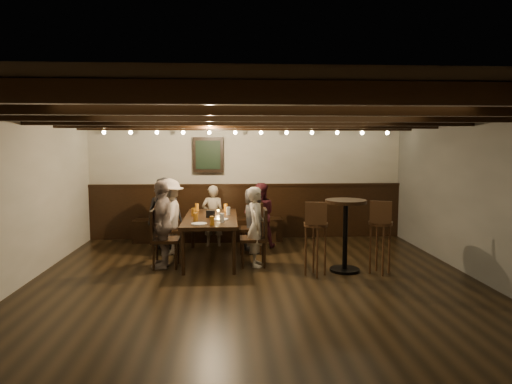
{
  "coord_description": "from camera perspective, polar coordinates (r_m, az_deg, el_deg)",
  "views": [
    {
      "loc": [
        -0.36,
        -6.02,
        1.97
      ],
      "look_at": [
        0.06,
        1.3,
        1.2
      ],
      "focal_mm": 32.0,
      "sensor_mm": 36.0,
      "label": 1
    }
  ],
  "objects": [
    {
      "name": "person_bench_centre",
      "position": [
        8.84,
        -5.41,
        -2.97
      ],
      "size": [
        0.43,
        0.28,
        1.18
      ],
      "primitive_type": "imported",
      "rotation": [
        0.0,
        0.0,
        3.14
      ],
      "color": "gray",
      "rests_on": "floor"
    },
    {
      "name": "plate_far",
      "position": [
        7.48,
        -4.4,
        -3.42
      ],
      "size": [
        0.24,
        0.24,
        0.01
      ],
      "primitive_type": "cylinder",
      "color": "white",
      "rests_on": "dining_table"
    },
    {
      "name": "high_top_table",
      "position": [
        7.16,
        11.12,
        -4.02
      ],
      "size": [
        0.63,
        0.63,
        1.12
      ],
      "color": "black",
      "rests_on": "floor"
    },
    {
      "name": "chair_right_near",
      "position": [
        8.31,
        -0.54,
        -5.67
      ],
      "size": [
        0.43,
        0.43,
        0.93
      ],
      "rotation": [
        0.0,
        0.0,
        1.57
      ],
      "color": "black",
      "rests_on": "floor"
    },
    {
      "name": "candle",
      "position": [
        8.07,
        -4.75,
        -2.61
      ],
      "size": [
        0.05,
        0.05,
        0.05
      ],
      "primitive_type": "cylinder",
      "color": "beige",
      "rests_on": "dining_table"
    },
    {
      "name": "pint_e",
      "position": [
        7.34,
        -7.55,
        -3.14
      ],
      "size": [
        0.07,
        0.07,
        0.14
      ],
      "primitive_type": "cylinder",
      "color": "#BF7219",
      "rests_on": "dining_table"
    },
    {
      "name": "person_right_far",
      "position": [
        7.36,
        0.04,
        -4.34
      ],
      "size": [
        0.31,
        0.47,
        1.29
      ],
      "primitive_type": "imported",
      "rotation": [
        0.0,
        0.0,
        1.57
      ],
      "color": "#BAAF9D",
      "rests_on": "floor"
    },
    {
      "name": "person_left_far",
      "position": [
        7.42,
        -11.63,
        -3.95
      ],
      "size": [
        0.34,
        0.82,
        1.4
      ],
      "primitive_type": "imported",
      "rotation": [
        0.0,
        0.0,
        -1.57
      ],
      "color": "gray",
      "rests_on": "floor"
    },
    {
      "name": "pint_g",
      "position": [
        6.98,
        -5.54,
        -3.59
      ],
      "size": [
        0.07,
        0.07,
        0.14
      ],
      "primitive_type": "cylinder",
      "color": "#BF7219",
      "rests_on": "dining_table"
    },
    {
      "name": "pint_c",
      "position": [
        7.89,
        -7.84,
        -2.51
      ],
      "size": [
        0.07,
        0.07,
        0.14
      ],
      "primitive_type": "cylinder",
      "color": "#BF7219",
      "rests_on": "dining_table"
    },
    {
      "name": "room",
      "position": [
        8.28,
        -2.77,
        -0.2
      ],
      "size": [
        7.0,
        7.0,
        7.0
      ],
      "color": "black",
      "rests_on": "ground"
    },
    {
      "name": "plate_near",
      "position": [
        7.1,
        -7.12,
        -3.96
      ],
      "size": [
        0.24,
        0.24,
        0.01
      ],
      "primitive_type": "cylinder",
      "color": "white",
      "rests_on": "dining_table"
    },
    {
      "name": "bar_stool_right",
      "position": [
        7.22,
        15.23,
        -6.57
      ],
      "size": [
        0.39,
        0.41,
        1.13
      ],
      "rotation": [
        0.0,
        0.0,
        -0.35
      ],
      "color": "#352311",
      "rests_on": "floor"
    },
    {
      "name": "pint_f",
      "position": [
        7.23,
        -4.27,
        -3.26
      ],
      "size": [
        0.07,
        0.07,
        0.14
      ],
      "primitive_type": "cylinder",
      "color": "silver",
      "rests_on": "dining_table"
    },
    {
      "name": "chair_left_far",
      "position": [
        7.5,
        -11.33,
        -7.08
      ],
      "size": [
        0.43,
        0.43,
        0.93
      ],
      "rotation": [
        0.0,
        0.0,
        -1.57
      ],
      "color": "black",
      "rests_on": "floor"
    },
    {
      "name": "person_left_near",
      "position": [
        8.3,
        -10.74,
        -3.01
      ],
      "size": [
        0.51,
        0.88,
        1.36
      ],
      "primitive_type": "imported",
      "rotation": [
        0.0,
        0.0,
        -1.57
      ],
      "color": "#A09387",
      "rests_on": "floor"
    },
    {
      "name": "person_bench_left",
      "position": [
        8.76,
        -11.34,
        -2.59
      ],
      "size": [
        0.66,
        0.43,
        1.35
      ],
      "primitive_type": "imported",
      "rotation": [
        0.0,
        0.0,
        3.14
      ],
      "color": "black",
      "rests_on": "floor"
    },
    {
      "name": "chair_left_near",
      "position": [
        8.37,
        -10.48,
        -5.76
      ],
      "size": [
        0.41,
        0.41,
        0.9
      ],
      "rotation": [
        0.0,
        0.0,
        -1.57
      ],
      "color": "black",
      "rests_on": "floor"
    },
    {
      "name": "dining_table",
      "position": [
        7.8,
        -5.68,
        -3.56
      ],
      "size": [
        0.89,
        1.96,
        0.74
      ],
      "rotation": [
        0.0,
        0.0,
        0.0
      ],
      "color": "black",
      "rests_on": "floor"
    },
    {
      "name": "pint_a",
      "position": [
        8.48,
        -7.39,
        -1.91
      ],
      "size": [
        0.07,
        0.07,
        0.14
      ],
      "primitive_type": "cylinder",
      "color": "#BF7219",
      "rests_on": "dining_table"
    },
    {
      "name": "pint_b",
      "position": [
        8.41,
        -3.81,
        -1.94
      ],
      "size": [
        0.07,
        0.07,
        0.14
      ],
      "primitive_type": "cylinder",
      "color": "#BF7219",
      "rests_on": "dining_table"
    },
    {
      "name": "person_bench_right",
      "position": [
        8.71,
        0.5,
        -2.91
      ],
      "size": [
        0.6,
        0.47,
        1.24
      ],
      "primitive_type": "imported",
      "rotation": [
        0.0,
        0.0,
        3.14
      ],
      "color": "#5A1F2A",
      "rests_on": "floor"
    },
    {
      "name": "pint_d",
      "position": [
        7.97,
        -3.47,
        -2.39
      ],
      "size": [
        0.07,
        0.07,
        0.14
      ],
      "primitive_type": "cylinder",
      "color": "silver",
      "rests_on": "dining_table"
    },
    {
      "name": "chair_right_far",
      "position": [
        7.44,
        -0.19,
        -7.07
      ],
      "size": [
        0.43,
        0.43,
        0.93
      ],
      "rotation": [
        0.0,
        0.0,
        1.57
      ],
      "color": "black",
      "rests_on": "floor"
    },
    {
      "name": "bar_stool_left",
      "position": [
        6.92,
        7.44,
        -6.95
      ],
      "size": [
        0.37,
        0.39,
        1.13
      ],
      "rotation": [
        0.0,
        0.0,
        -0.19
      ],
      "color": "#352311",
      "rests_on": "floor"
    },
    {
      "name": "person_right_near",
      "position": [
        8.26,
        -0.33,
        -3.54
      ],
      "size": [
        0.38,
        0.59,
        1.2
      ],
      "primitive_type": "imported",
      "rotation": [
        0.0,
        0.0,
        1.57
      ],
      "color": "#2B2A2D",
      "rests_on": "floor"
    },
    {
      "name": "condiment_caddy",
      "position": [
        7.73,
        -5.7,
        -2.74
      ],
      "size": [
        0.15,
        0.1,
        0.12
      ],
      "primitive_type": "cube",
      "color": "black",
      "rests_on": "dining_table"
    }
  ]
}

